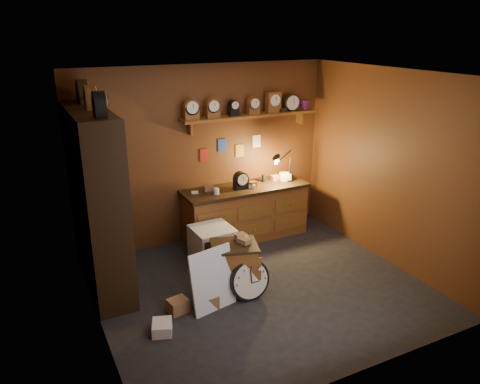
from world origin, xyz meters
name	(u,v)px	position (x,y,z in m)	size (l,w,h in m)	color
floor	(260,288)	(0.00, 0.00, 0.00)	(4.00, 4.00, 0.00)	black
room_shell	(261,157)	(0.04, 0.11, 1.72)	(4.02, 3.62, 2.71)	#5F3316
shelving_unit	(95,195)	(-1.79, 0.98, 1.25)	(0.47, 1.60, 2.58)	black
workbench	(246,209)	(0.54, 1.47, 0.47)	(2.00, 0.66, 1.36)	brown
low_cabinet	(234,265)	(-0.32, 0.10, 0.36)	(0.69, 0.63, 0.74)	brown
big_round_clock	(250,280)	(-0.23, -0.15, 0.26)	(0.52, 0.17, 0.52)	black
white_panel	(213,307)	(-0.72, -0.14, 0.00)	(0.58, 0.03, 0.78)	silver
mini_fridge	(213,246)	(-0.29, 0.85, 0.28)	(0.56, 0.58, 0.57)	silver
floor_box_a	(206,301)	(-0.80, -0.10, 0.08)	(0.27, 0.23, 0.17)	#966541
floor_box_b	(162,327)	(-1.42, -0.34, 0.06)	(0.21, 0.26, 0.13)	white
floor_box_c	(178,306)	(-1.13, -0.04, 0.08)	(0.22, 0.19, 0.17)	#966541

